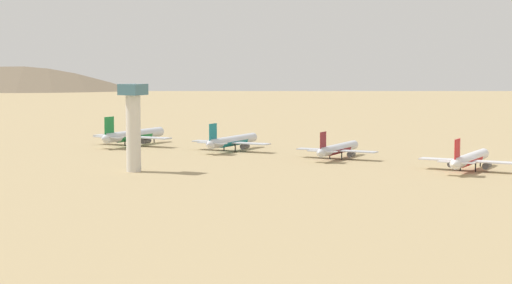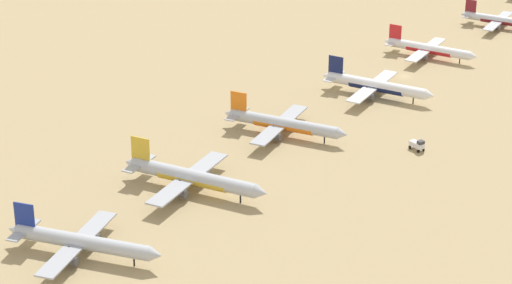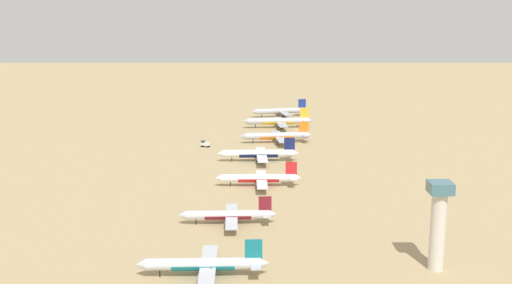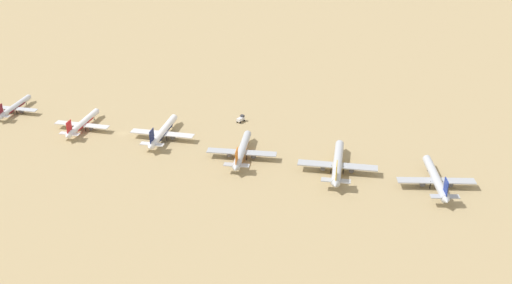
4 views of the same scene
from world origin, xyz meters
The scene contains 10 objects.
ground_plane centered at (0.00, 0.00, 0.00)m, with size 2113.97×2113.97×0.00m, color tan.
parked_jet_0 centered at (-19.05, -173.07, 4.51)m, with size 46.08×37.79×13.39m.
parked_jet_1 centered at (-15.29, -125.06, 4.78)m, with size 49.80×40.50×14.36m.
parked_jet_2 centered at (-12.45, -74.14, 4.39)m, with size 45.75×37.27×13.19m.
parked_jet_3 centered at (-0.81, -24.97, 4.32)m, with size 44.99×36.50×12.99m.
parked_jet_4 centered at (-0.45, 24.79, 3.91)m, with size 40.62×32.91×11.74m.
parked_jet_5 centered at (11.67, 77.57, 3.64)m, with size 37.95×30.79×10.95m.
parked_jet_6 centered at (17.26, 125.90, 3.97)m, with size 41.32×33.50×11.93m.
service_truck centered at (31.63, -61.62, 2.08)m, with size 5.68×4.33×3.90m.
control_tower centered at (-55.74, 120.46, 16.05)m, with size 7.20×7.20×28.70m.
Camera 3 is at (1.79, 305.01, 80.04)m, focal length 43.56 mm.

